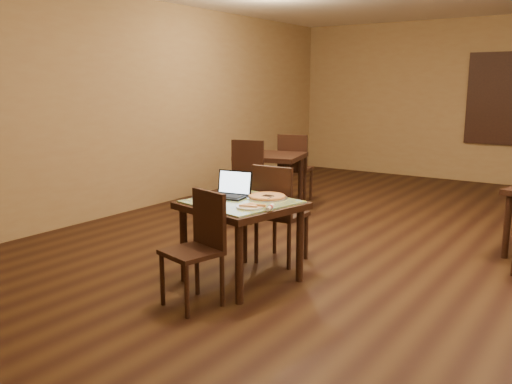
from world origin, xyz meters
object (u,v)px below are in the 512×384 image
Objects in this scene: chair_main_near at (200,242)px; other_table_b_chair_near at (245,175)px; chair_main_far at (277,209)px; other_table_b_chair_far at (294,164)px; tiled_table at (242,212)px; other_table_b at (271,164)px; pizza_pan at (267,198)px; laptop at (231,190)px.

chair_main_near is 2.95m from other_table_b_chair_near.
other_table_b_chair_far is (-1.34, 2.61, 0.02)m from chair_main_far.
tiled_table is at bearing 105.48° from chair_main_near.
chair_main_far reaches higher than other_table_b.
chair_main_near is at bearing -76.80° from tiled_table.
tiled_table is 0.63m from chair_main_near.
tiled_table is 2.41m from other_table_b_chair_near.
pizza_pan is at bearing -63.57° from other_table_b_chair_near.
other_table_b_chair_near is (-1.18, 1.87, -0.23)m from laptop.
other_table_b is at bearing 126.80° from chair_main_near.
chair_main_far is (-0.02, 1.23, 0.04)m from chair_main_near.
chair_main_far is at bearing -69.99° from other_table_b.
other_table_b_chair_near is at bearing 136.29° from tiled_table.
other_table_b_chair_near reaches higher than tiled_table.
chair_main_far is 2.63× the size of pizza_pan.
chair_main_far reaches higher than laptop.
chair_main_near is at bearing -83.03° from laptop.
other_table_b reaches higher than tiled_table.
pizza_pan is at bearing 12.85° from laptop.
chair_main_near is at bearing -76.07° from other_table_b_chair_near.
chair_main_far is 1.94m from other_table_b_chair_near.
other_table_b_chair_far reaches higher than chair_main_far.
chair_main_near is 0.93× the size of chair_main_far.
other_table_b_chair_far is (0.05, 1.24, 0.00)m from other_table_b_chair_near.
tiled_table is 0.29m from pizza_pan.
laptop is 0.35m from pizza_pan.
other_table_b_chair_far is (0.02, 0.62, -0.08)m from other_table_b.
laptop is 0.36× the size of other_table_b_chair_far.
other_table_b is (-1.37, 3.22, 0.15)m from chair_main_near.
pizza_pan is 3.32m from other_table_b_chair_far.
chair_main_near is at bearing 95.02° from other_table_b_chair_far.
other_table_b_chair_far reaches higher than pizza_pan.
chair_main_near reaches higher than pizza_pan.
chair_main_near is 1.23m from chair_main_far.
other_table_b is 0.63m from other_table_b_chair_near.
chair_main_far is 0.96× the size of other_table_b_chair_near.
laptop reaches higher than other_table_b.
other_table_b is at bearing 104.99° from laptop.
tiled_table is at bearing -116.57° from pizza_pan.
chair_main_far is 0.96× the size of other_table_b.
tiled_table is 1.02× the size of other_table_b_chair_far.
other_table_b_chair_near is at bearing 131.97° from chair_main_near.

